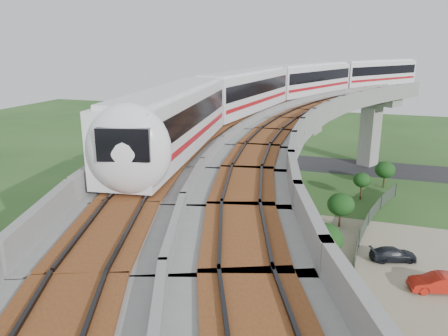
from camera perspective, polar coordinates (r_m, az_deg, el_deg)
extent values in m
plane|color=#27491D|center=(35.07, 2.29, -11.74)|extent=(160.00, 160.00, 0.00)
cube|color=gray|center=(32.82, 26.41, -15.64)|extent=(18.00, 26.00, 0.04)
cube|color=#232326|center=(62.63, 9.82, 0.71)|extent=(60.00, 8.00, 0.03)
cube|color=#99968E|center=(62.87, 18.51, 4.09)|extent=(2.86, 2.93, 8.40)
cube|color=#99968E|center=(62.12, 18.90, 8.42)|extent=(7.21, 5.74, 1.20)
cube|color=#99968E|center=(42.75, 7.35, -0.59)|extent=(2.35, 2.51, 8.40)
cube|color=#99968E|center=(41.64, 7.59, 5.76)|extent=(7.31, 3.58, 1.20)
cube|color=#99968E|center=(24.12, -2.45, -14.22)|extent=(2.35, 2.51, 8.40)
cube|color=#99968E|center=(22.09, -2.59, -3.41)|extent=(7.31, 3.58, 1.20)
cube|color=gray|center=(56.82, 16.02, 9.04)|extent=(16.42, 20.91, 0.80)
cube|color=gray|center=(58.88, 12.38, 10.40)|extent=(8.66, 17.08, 1.00)
cube|color=gray|center=(54.82, 20.08, 9.41)|extent=(8.66, 17.08, 1.00)
cube|color=brown|center=(57.84, 14.13, 9.75)|extent=(10.68, 18.08, 0.12)
cube|color=black|center=(57.83, 14.14, 9.87)|extent=(9.69, 17.59, 0.12)
cube|color=brown|center=(55.76, 18.06, 9.23)|extent=(10.68, 18.08, 0.12)
cube|color=black|center=(55.75, 18.07, 9.35)|extent=(9.69, 17.59, 0.12)
cube|color=gray|center=(40.26, 6.99, 6.87)|extent=(11.77, 20.03, 0.80)
cube|color=gray|center=(41.76, 1.43, 8.56)|extent=(3.22, 18.71, 1.00)
cube|color=gray|center=(38.89, 13.05, 7.60)|extent=(3.22, 18.71, 1.00)
cube|color=brown|center=(40.98, 4.10, 7.76)|extent=(5.44, 19.05, 0.12)
cube|color=black|center=(40.96, 4.11, 7.92)|extent=(4.35, 18.88, 0.12)
cube|color=brown|center=(39.50, 10.04, 7.24)|extent=(5.44, 19.05, 0.12)
cube|color=black|center=(39.49, 10.05, 7.42)|extent=(4.35, 18.88, 0.12)
cube|color=gray|center=(23.01, -1.99, 0.02)|extent=(11.77, 20.03, 0.80)
cube|color=gray|center=(23.98, -12.15, 2.54)|extent=(3.22, 18.71, 1.00)
cube|color=gray|center=(22.35, 8.87, 1.74)|extent=(3.22, 18.71, 1.00)
cube|color=brown|center=(23.41, -7.29, 1.34)|extent=(5.44, 19.05, 0.12)
cube|color=black|center=(23.38, -7.30, 1.62)|extent=(4.35, 18.88, 0.12)
cube|color=brown|center=(22.57, 3.48, 0.89)|extent=(5.44, 19.05, 0.12)
cube|color=black|center=(22.54, 3.49, 1.18)|extent=(4.35, 18.88, 0.12)
cube|color=white|center=(24.10, -6.65, 6.12)|extent=(4.69, 15.23, 3.20)
cube|color=white|center=(23.86, -6.78, 10.14)|extent=(4.05, 14.41, 0.22)
cube|color=black|center=(24.02, -6.69, 7.18)|extent=(4.66, 14.64, 1.15)
cube|color=#B21118|center=(24.24, -6.59, 4.37)|extent=(4.66, 14.64, 0.30)
cube|color=black|center=(24.39, -6.54, 2.74)|extent=(3.59, 12.89, 0.28)
cube|color=white|center=(38.68, 2.89, 9.94)|extent=(4.42, 15.21, 3.20)
cube|color=white|center=(38.54, 2.93, 12.46)|extent=(3.80, 14.40, 0.22)
cube|color=black|center=(38.63, 2.90, 10.61)|extent=(4.41, 14.62, 1.15)
cube|color=#B21118|center=(38.77, 2.88, 8.84)|extent=(4.41, 14.62, 0.30)
cube|color=black|center=(38.86, 2.86, 7.80)|extent=(3.37, 12.88, 0.28)
cube|color=white|center=(52.77, 11.32, 11.30)|extent=(7.91, 14.97, 3.20)
cube|color=white|center=(52.66, 11.42, 13.14)|extent=(7.13, 14.08, 0.22)
cube|color=black|center=(52.73, 11.34, 11.78)|extent=(7.75, 14.43, 1.15)
cube|color=#B21118|center=(52.83, 11.27, 10.49)|extent=(7.75, 14.43, 0.30)
cube|color=black|center=(52.90, 11.23, 9.72)|extent=(6.35, 12.58, 0.28)
cube|color=white|center=(66.06, 19.32, 11.63)|extent=(10.89, 13.79, 3.20)
cube|color=white|center=(65.98, 19.46, 13.09)|extent=(10.02, 12.87, 0.22)
cube|color=black|center=(66.04, 19.35, 12.02)|extent=(10.59, 13.34, 1.15)
cube|color=#B21118|center=(66.11, 19.26, 10.98)|extent=(10.59, 13.34, 0.30)
cube|color=black|center=(66.17, 19.20, 10.37)|extent=(8.94, 11.49, 0.28)
ellipsoid|color=white|center=(17.25, -12.28, 2.39)|extent=(3.68, 2.59, 3.64)
cylinder|color=#2D382D|center=(51.75, 21.57, -2.65)|extent=(0.08, 0.08, 1.50)
cube|color=#2D382D|center=(49.49, 20.69, -3.39)|extent=(1.69, 4.77, 1.40)
cylinder|color=#2D382D|center=(47.23, 19.87, -4.22)|extent=(0.08, 0.08, 1.50)
cube|color=#2D382D|center=(44.96, 19.10, -5.17)|extent=(1.23, 4.91, 1.40)
cylinder|color=#2D382D|center=(42.69, 18.41, -6.24)|extent=(0.08, 0.08, 1.50)
cube|color=#2D382D|center=(40.42, 17.80, -7.46)|extent=(0.75, 4.99, 1.40)
cylinder|color=#2D382D|center=(38.16, 17.29, -8.85)|extent=(0.08, 0.08, 1.50)
cube|color=#2D382D|center=(35.93, 16.90, -10.43)|extent=(0.27, 5.04, 1.40)
cylinder|color=#2D382D|center=(33.72, 16.67, -12.24)|extent=(0.08, 0.08, 1.50)
cube|color=#2D382D|center=(31.55, 16.61, -14.32)|extent=(0.27, 5.04, 1.40)
cylinder|color=#2D382D|center=(29.44, 16.79, -16.72)|extent=(0.08, 0.08, 1.50)
cube|color=#2D382D|center=(27.39, 17.26, -19.49)|extent=(0.75, 4.99, 1.40)
cylinder|color=#382314|center=(54.24, 20.15, -1.67)|extent=(0.18, 0.18, 1.49)
ellipsoid|color=#113814|center=(53.85, 20.29, -0.22)|extent=(2.29, 2.29, 1.94)
cylinder|color=#382314|center=(49.36, 17.44, -3.03)|extent=(0.18, 0.18, 1.66)
ellipsoid|color=#113814|center=(48.94, 17.57, -1.50)|extent=(1.84, 1.84, 1.56)
cylinder|color=#382314|center=(41.67, 14.87, -6.51)|extent=(0.18, 0.18, 1.47)
ellipsoid|color=#113814|center=(41.15, 15.02, -4.62)|extent=(2.45, 2.45, 2.08)
cylinder|color=#382314|center=(34.71, 12.72, -11.31)|extent=(0.18, 0.18, 1.26)
ellipsoid|color=#113814|center=(34.05, 12.88, -9.05)|extent=(2.93, 2.93, 2.49)
cylinder|color=#382314|center=(30.67, 12.22, -15.20)|extent=(0.18, 0.18, 1.25)
ellipsoid|color=#113814|center=(29.93, 12.39, -12.77)|extent=(2.87, 2.87, 2.44)
ellipsoid|color=#113814|center=(23.89, 14.26, -19.97)|extent=(2.59, 2.59, 2.20)
imported|color=#AA1B0F|center=(33.88, 26.15, -13.32)|extent=(4.02, 2.26, 1.25)
imported|color=black|center=(36.91, 21.23, -10.45)|extent=(3.84, 2.54, 1.03)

